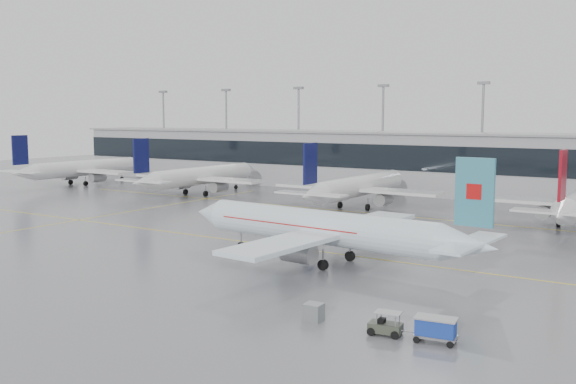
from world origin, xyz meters
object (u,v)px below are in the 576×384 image
Objects in this scene: air_canada_jet at (327,229)px; baggage_cart at (436,328)px; baggage_tug at (385,327)px; gse_unit at (314,312)px.

baggage_cart is (18.02, -16.76, -2.77)m from air_canada_jet.
baggage_tug is 5.95m from gse_unit.
baggage_tug is 2.62× the size of gse_unit.
baggage_cart reaches higher than baggage_tug.
baggage_cart is 9.54m from gse_unit.
air_canada_jet reaches higher than baggage_tug.
baggage_tug reaches higher than gse_unit.
baggage_cart is at bearing -0.00° from baggage_tug.
gse_unit is (8.50, -17.32, -3.12)m from air_canada_jet.
air_canada_jet is at bearing 112.80° from gse_unit.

